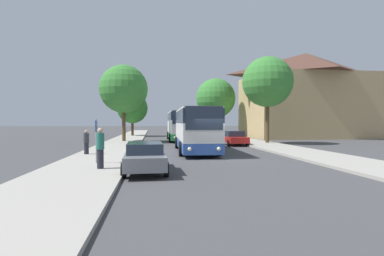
{
  "coord_description": "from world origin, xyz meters",
  "views": [
    {
      "loc": [
        -3.78,
        -18.42,
        2.31
      ],
      "look_at": [
        -0.13,
        9.23,
        1.73
      ],
      "focal_mm": 28.0,
      "sensor_mm": 36.0,
      "label": 1
    }
  ],
  "objects_px": {
    "parked_car_right_far": "(209,132)",
    "tree_left_near": "(124,89)",
    "pedestrian_waiting_near": "(100,148)",
    "tree_left_far": "(132,108)",
    "tree_right_mid": "(216,98)",
    "bus_front": "(195,129)",
    "tree_right_near": "(268,82)",
    "bus_middle": "(180,125)",
    "parked_car_right_near": "(234,138)",
    "parked_car_left_curb": "(145,156)",
    "pedestrian_waiting_far": "(86,142)",
    "bus_stop_sign": "(96,136)"
  },
  "relations": [
    {
      "from": "parked_car_right_far",
      "to": "tree_left_near",
      "type": "bearing_deg",
      "value": 31.94
    },
    {
      "from": "pedestrian_waiting_near",
      "to": "tree_left_near",
      "type": "bearing_deg",
      "value": -80.1
    },
    {
      "from": "pedestrian_waiting_near",
      "to": "tree_left_near",
      "type": "relative_size",
      "value": 0.22
    },
    {
      "from": "tree_left_far",
      "to": "tree_right_mid",
      "type": "height_order",
      "value": "tree_right_mid"
    },
    {
      "from": "bus_front",
      "to": "tree_right_near",
      "type": "height_order",
      "value": "tree_right_near"
    },
    {
      "from": "bus_middle",
      "to": "tree_left_far",
      "type": "distance_m",
      "value": 13.42
    },
    {
      "from": "parked_car_right_near",
      "to": "parked_car_right_far",
      "type": "relative_size",
      "value": 0.94
    },
    {
      "from": "parked_car_left_curb",
      "to": "pedestrian_waiting_far",
      "type": "distance_m",
      "value": 7.97
    },
    {
      "from": "bus_middle",
      "to": "parked_car_right_far",
      "type": "relative_size",
      "value": 2.49
    },
    {
      "from": "parked_car_left_curb",
      "to": "tree_right_mid",
      "type": "distance_m",
      "value": 33.81
    },
    {
      "from": "bus_front",
      "to": "bus_middle",
      "type": "relative_size",
      "value": 0.96
    },
    {
      "from": "tree_right_near",
      "to": "tree_right_mid",
      "type": "height_order",
      "value": "tree_right_near"
    },
    {
      "from": "bus_middle",
      "to": "pedestrian_waiting_near",
      "type": "relative_size",
      "value": 5.67
    },
    {
      "from": "parked_car_right_far",
      "to": "tree_right_mid",
      "type": "xyz_separation_m",
      "value": [
        1.87,
        4.18,
        5.16
      ]
    },
    {
      "from": "bus_stop_sign",
      "to": "tree_right_near",
      "type": "relative_size",
      "value": 0.26
    },
    {
      "from": "pedestrian_waiting_far",
      "to": "bus_middle",
      "type": "bearing_deg",
      "value": -94.09
    },
    {
      "from": "bus_middle",
      "to": "pedestrian_waiting_far",
      "type": "xyz_separation_m",
      "value": [
        -7.71,
        -16.01,
        -0.93
      ]
    },
    {
      "from": "bus_middle",
      "to": "bus_stop_sign",
      "type": "relative_size",
      "value": 4.66
    },
    {
      "from": "parked_car_right_near",
      "to": "parked_car_right_far",
      "type": "bearing_deg",
      "value": -89.69
    },
    {
      "from": "pedestrian_waiting_near",
      "to": "parked_car_right_near",
      "type": "bearing_deg",
      "value": -118.34
    },
    {
      "from": "tree_left_near",
      "to": "bus_stop_sign",
      "type": "bearing_deg",
      "value": -89.07
    },
    {
      "from": "bus_middle",
      "to": "parked_car_right_far",
      "type": "xyz_separation_m",
      "value": [
        4.57,
        4.78,
        -1.06
      ]
    },
    {
      "from": "pedestrian_waiting_near",
      "to": "tree_right_near",
      "type": "relative_size",
      "value": 0.21
    },
    {
      "from": "parked_car_left_curb",
      "to": "bus_stop_sign",
      "type": "height_order",
      "value": "bus_stop_sign"
    },
    {
      "from": "parked_car_left_curb",
      "to": "parked_car_right_far",
      "type": "bearing_deg",
      "value": 71.54
    },
    {
      "from": "bus_front",
      "to": "tree_left_far",
      "type": "height_order",
      "value": "tree_left_far"
    },
    {
      "from": "pedestrian_waiting_near",
      "to": "tree_left_near",
      "type": "height_order",
      "value": "tree_left_near"
    },
    {
      "from": "bus_front",
      "to": "tree_right_near",
      "type": "relative_size",
      "value": 1.15
    },
    {
      "from": "pedestrian_waiting_far",
      "to": "parked_car_left_curb",
      "type": "bearing_deg",
      "value": 142.14
    },
    {
      "from": "parked_car_left_curb",
      "to": "bus_middle",
      "type": "bearing_deg",
      "value": 79.02
    },
    {
      "from": "bus_front",
      "to": "parked_car_right_near",
      "type": "height_order",
      "value": "bus_front"
    },
    {
      "from": "bus_front",
      "to": "pedestrian_waiting_near",
      "type": "xyz_separation_m",
      "value": [
        -5.68,
        -8.67,
        -0.65
      ]
    },
    {
      "from": "parked_car_left_curb",
      "to": "parked_car_right_far",
      "type": "height_order",
      "value": "parked_car_right_far"
    },
    {
      "from": "bus_front",
      "to": "pedestrian_waiting_near",
      "type": "distance_m",
      "value": 10.38
    },
    {
      "from": "tree_right_near",
      "to": "bus_middle",
      "type": "bearing_deg",
      "value": 141.35
    },
    {
      "from": "parked_car_right_far",
      "to": "bus_front",
      "type": "bearing_deg",
      "value": 75.37
    },
    {
      "from": "bus_front",
      "to": "pedestrian_waiting_near",
      "type": "height_order",
      "value": "bus_front"
    },
    {
      "from": "bus_stop_sign",
      "to": "tree_left_near",
      "type": "height_order",
      "value": "tree_left_near"
    },
    {
      "from": "pedestrian_waiting_near",
      "to": "tree_left_near",
      "type": "distance_m",
      "value": 20.79
    },
    {
      "from": "bus_front",
      "to": "parked_car_left_curb",
      "type": "bearing_deg",
      "value": -110.08
    },
    {
      "from": "bus_front",
      "to": "parked_car_right_far",
      "type": "height_order",
      "value": "bus_front"
    },
    {
      "from": "parked_car_right_far",
      "to": "pedestrian_waiting_far",
      "type": "distance_m",
      "value": 24.15
    },
    {
      "from": "pedestrian_waiting_near",
      "to": "bus_middle",
      "type": "bearing_deg",
      "value": -96.64
    },
    {
      "from": "parked_car_right_far",
      "to": "pedestrian_waiting_near",
      "type": "height_order",
      "value": "pedestrian_waiting_near"
    },
    {
      "from": "tree_right_near",
      "to": "bus_stop_sign",
      "type": "bearing_deg",
      "value": -137.14
    },
    {
      "from": "bus_stop_sign",
      "to": "tree_left_near",
      "type": "distance_m",
      "value": 18.78
    },
    {
      "from": "pedestrian_waiting_far",
      "to": "tree_left_near",
      "type": "bearing_deg",
      "value": -73.31
    },
    {
      "from": "tree_right_near",
      "to": "tree_right_mid",
      "type": "distance_m",
      "value": 15.96
    },
    {
      "from": "parked_car_right_near",
      "to": "pedestrian_waiting_near",
      "type": "distance_m",
      "value": 17.67
    },
    {
      "from": "bus_front",
      "to": "parked_car_right_far",
      "type": "xyz_separation_m",
      "value": [
        4.61,
        18.64,
        -0.93
      ]
    }
  ]
}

